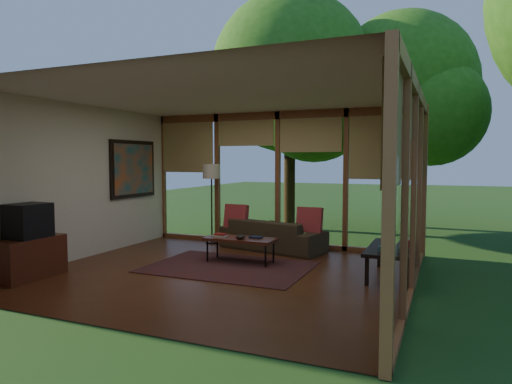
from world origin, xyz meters
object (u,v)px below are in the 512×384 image
at_px(floor_lamp, 211,176).
at_px(coffee_table, 240,240).
at_px(media_cabinet, 28,258).
at_px(side_console, 390,250).
at_px(television, 28,221).
at_px(sofa, 273,235).

relative_size(floor_lamp, coffee_table, 1.38).
bearing_deg(media_cabinet, floor_lamp, 72.61).
bearing_deg(side_console, floor_lamp, 158.96).
relative_size(television, floor_lamp, 0.33).
xyz_separation_m(media_cabinet, coffee_table, (2.44, 2.11, 0.09)).
bearing_deg(floor_lamp, media_cabinet, -107.39).
height_order(floor_lamp, side_console, floor_lamp).
bearing_deg(television, coffee_table, 41.06).
distance_m(media_cabinet, floor_lamp, 3.89).
relative_size(media_cabinet, side_console, 0.71).
relative_size(media_cabinet, coffee_table, 0.83).
height_order(sofa, side_console, sofa).
xyz_separation_m(sofa, side_console, (2.32, -1.25, 0.11)).
bearing_deg(sofa, television, 66.39).
bearing_deg(coffee_table, media_cabinet, -139.17).
relative_size(coffee_table, side_console, 0.86).
bearing_deg(sofa, media_cabinet, 66.17).
bearing_deg(sofa, coffee_table, 98.53).
bearing_deg(media_cabinet, side_console, 23.51).
bearing_deg(media_cabinet, coffee_table, 40.83).
xyz_separation_m(television, side_console, (4.85, 2.12, -0.44)).
xyz_separation_m(coffee_table, side_console, (2.43, 0.01, 0.02)).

